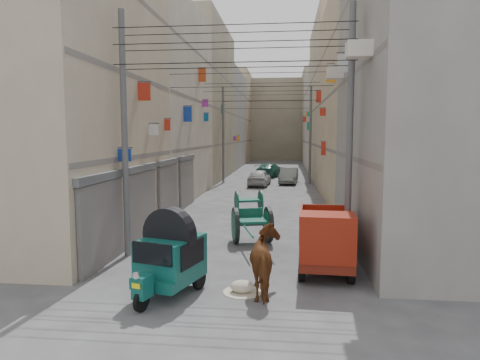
# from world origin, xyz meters

# --- Properties ---
(ground) EXTENTS (140.00, 140.00, 0.00)m
(ground) POSITION_xyz_m (0.00, 0.00, 0.00)
(ground) COLOR #404042
(ground) RESTS_ON ground
(building_row_left) EXTENTS (8.00, 62.00, 14.00)m
(building_row_left) POSITION_xyz_m (-8.00, 34.13, 6.46)
(building_row_left) COLOR #BBAA8E
(building_row_left) RESTS_ON ground
(building_row_right) EXTENTS (8.00, 62.00, 14.00)m
(building_row_right) POSITION_xyz_m (8.00, 34.13, 6.46)
(building_row_right) COLOR gray
(building_row_right) RESTS_ON ground
(end_cap_building) EXTENTS (22.00, 10.00, 13.00)m
(end_cap_building) POSITION_xyz_m (0.00, 66.00, 6.50)
(end_cap_building) COLOR gray
(end_cap_building) RESTS_ON ground
(shutters_left) EXTENTS (0.18, 14.40, 2.88)m
(shutters_left) POSITION_xyz_m (-3.92, 10.38, 1.49)
(shutters_left) COLOR #494A4E
(shutters_left) RESTS_ON ground
(signboards) EXTENTS (8.22, 40.52, 5.67)m
(signboards) POSITION_xyz_m (-0.01, 21.66, 3.43)
(signboards) COLOR #198A59
(signboards) RESTS_ON ground
(ac_units) EXTENTS (0.70, 6.55, 3.35)m
(ac_units) POSITION_xyz_m (3.65, 7.67, 7.43)
(ac_units) COLOR silver
(ac_units) RESTS_ON ground
(utility_poles) EXTENTS (7.40, 22.20, 8.00)m
(utility_poles) POSITION_xyz_m (0.00, 17.00, 4.00)
(utility_poles) COLOR #565658
(utility_poles) RESTS_ON ground
(overhead_cables) EXTENTS (7.40, 22.52, 1.12)m
(overhead_cables) POSITION_xyz_m (0.00, 14.40, 6.77)
(overhead_cables) COLOR black
(overhead_cables) RESTS_ON ground
(auto_rickshaw) EXTENTS (1.81, 2.49, 1.69)m
(auto_rickshaw) POSITION_xyz_m (-1.24, 2.76, 0.99)
(auto_rickshaw) COLOR black
(auto_rickshaw) RESTS_ON ground
(tonga_cart) EXTENTS (1.85, 3.18, 1.35)m
(tonga_cart) POSITION_xyz_m (0.42, 8.14, 0.70)
(tonga_cart) COLOR black
(tonga_cart) RESTS_ON ground
(mini_truck) EXTENTS (1.70, 3.47, 1.91)m
(mini_truck) POSITION_xyz_m (2.83, 4.78, 0.91)
(mini_truck) COLOR black
(mini_truck) RESTS_ON ground
(second_cart) EXTENTS (1.61, 1.50, 1.17)m
(second_cart) POSITION_xyz_m (-0.25, 14.25, 0.63)
(second_cart) COLOR #12523F
(second_cart) RESTS_ON ground
(feed_sack) EXTENTS (0.62, 0.50, 0.31)m
(feed_sack) POSITION_xyz_m (0.58, 3.03, 0.16)
(feed_sack) COLOR beige
(feed_sack) RESTS_ON ground
(horse) EXTENTS (1.22, 2.12, 1.69)m
(horse) POSITION_xyz_m (1.23, 3.00, 0.84)
(horse) COLOR brown
(horse) RESTS_ON ground
(distant_car_white) EXTENTS (1.86, 4.02, 1.34)m
(distant_car_white) POSITION_xyz_m (-0.46, 26.31, 0.67)
(distant_car_white) COLOR #B2B2B2
(distant_car_white) RESTS_ON ground
(distant_car_grey) EXTENTS (1.70, 4.08, 1.31)m
(distant_car_grey) POSITION_xyz_m (1.89, 28.23, 0.66)
(distant_car_grey) COLOR slate
(distant_car_grey) RESTS_ON ground
(distant_car_green) EXTENTS (3.04, 4.79, 1.29)m
(distant_car_green) POSITION_xyz_m (0.13, 33.76, 0.65)
(distant_car_green) COLOR #1E574A
(distant_car_green) RESTS_ON ground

